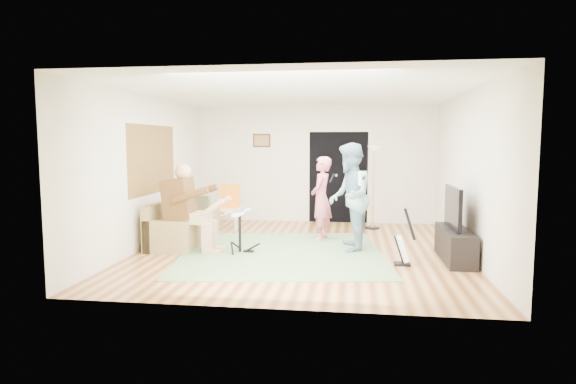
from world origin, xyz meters
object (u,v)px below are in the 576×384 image
at_px(singer, 321,199).
at_px(torchiere_lamp, 373,172).
at_px(television, 453,207).
at_px(dining_chair, 229,214).
at_px(sofa, 180,229).
at_px(guitar_spare, 403,249).
at_px(tv_cabinet, 455,245).
at_px(drum_kit, 240,233).
at_px(guitarist, 350,197).

bearing_deg(singer, torchiere_lamp, 154.26).
distance_m(torchiere_lamp, television, 2.92).
relative_size(singer, dining_chair, 1.64).
bearing_deg(singer, sofa, -65.53).
height_order(guitar_spare, tv_cabinet, guitar_spare).
bearing_deg(drum_kit, sofa, 153.22).
bearing_deg(guitar_spare, singer, 128.31).
bearing_deg(singer, drum_kit, -34.57).
bearing_deg(tv_cabinet, drum_kit, 178.93).
distance_m(singer, guitar_spare, 2.27).
distance_m(guitar_spare, dining_chair, 4.18).
bearing_deg(torchiere_lamp, guitar_spare, -83.76).
height_order(singer, tv_cabinet, singer).
bearing_deg(drum_kit, tv_cabinet, -1.07).
xyz_separation_m(drum_kit, dining_chair, (-0.71, 2.01, 0.02)).
height_order(guitarist, tv_cabinet, guitarist).
height_order(drum_kit, tv_cabinet, drum_kit).
bearing_deg(singer, television, 70.02).
height_order(drum_kit, guitarist, guitarist).
relative_size(singer, television, 1.49).
relative_size(sofa, singer, 1.23).
height_order(drum_kit, singer, singer).
height_order(dining_chair, tv_cabinet, dining_chair).
relative_size(dining_chair, television, 0.91).
distance_m(torchiere_lamp, dining_chair, 3.21).
relative_size(drum_kit, guitarist, 0.41).
relative_size(torchiere_lamp, dining_chair, 1.84).
bearing_deg(sofa, tv_cabinet, -8.50).
distance_m(singer, television, 2.53).
xyz_separation_m(sofa, guitarist, (3.12, -0.23, 0.66)).
bearing_deg(sofa, singer, 13.09).
height_order(guitarist, torchiere_lamp, guitarist).
bearing_deg(television, guitarist, 163.19).
bearing_deg(guitarist, singer, -148.68).
relative_size(guitarist, guitar_spare, 2.11).
relative_size(drum_kit, television, 0.71).
xyz_separation_m(drum_kit, guitarist, (1.83, 0.42, 0.60)).
bearing_deg(television, sofa, 171.41).
height_order(singer, guitar_spare, singer).
bearing_deg(guitarist, torchiere_lamp, 165.61).
distance_m(drum_kit, guitarist, 1.97).
distance_m(sofa, singer, 2.70).
bearing_deg(singer, tv_cabinet, 70.60).
bearing_deg(drum_kit, guitarist, 13.01).
distance_m(sofa, guitar_spare, 4.10).
bearing_deg(guitar_spare, tv_cabinet, 25.86).
distance_m(dining_chair, television, 4.67).
bearing_deg(drum_kit, dining_chair, 109.41).
xyz_separation_m(sofa, guitar_spare, (3.94, -1.13, -0.01)).
height_order(torchiere_lamp, tv_cabinet, torchiere_lamp).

